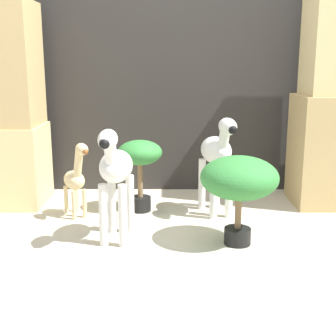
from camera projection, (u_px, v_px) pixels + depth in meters
ground_plane at (167, 258)px, 2.71m from camera, size 14.00×14.00×0.00m
wall_back at (167, 62)px, 3.93m from camera, size 6.40×0.08×2.20m
rock_pillar_left at (1, 109)px, 3.58m from camera, size 0.58×0.51×1.55m
rock_pillar_right at (333, 109)px, 3.59m from camera, size 0.58×0.51×1.64m
zebra_right at (215, 155)px, 3.38m from camera, size 0.29×0.49×0.74m
zebra_left at (113, 172)px, 2.87m from camera, size 0.24×0.49×0.74m
giraffe_figurine at (74, 176)px, 3.35m from camera, size 0.28×0.35×0.57m
potted_palm_front at (138, 159)px, 3.47m from camera, size 0.33×0.33×0.54m
potted_palm_back at (237, 180)px, 2.83m from camera, size 0.48×0.48×0.56m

